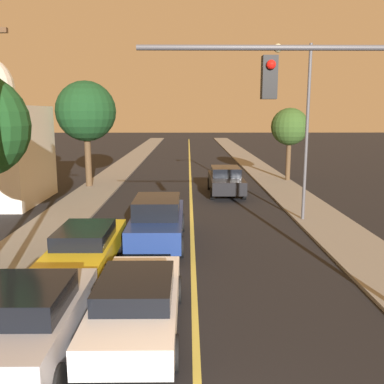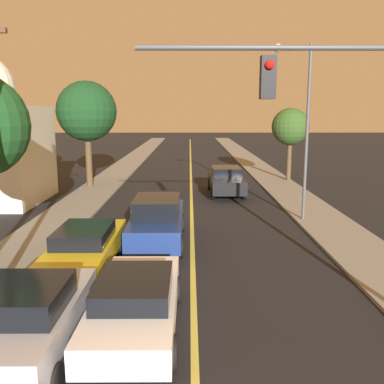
# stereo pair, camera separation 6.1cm
# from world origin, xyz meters

# --- Properties ---
(road_surface) EXTENTS (9.24, 80.00, 0.01)m
(road_surface) POSITION_xyz_m (0.00, 36.00, 0.01)
(road_surface) COLOR black
(road_surface) RESTS_ON ground
(sidewalk_left) EXTENTS (2.50, 80.00, 0.12)m
(sidewalk_left) POSITION_xyz_m (-5.87, 36.00, 0.06)
(sidewalk_left) COLOR gray
(sidewalk_left) RESTS_ON ground
(sidewalk_right) EXTENTS (2.50, 80.00, 0.12)m
(sidewalk_right) POSITION_xyz_m (5.87, 36.00, 0.06)
(sidewalk_right) COLOR gray
(sidewalk_right) RESTS_ON ground
(car_near_lane_front) EXTENTS (1.91, 4.73, 1.33)m
(car_near_lane_front) POSITION_xyz_m (-1.29, 4.81, 0.72)
(car_near_lane_front) COLOR white
(car_near_lane_front) RESTS_ON ground
(car_near_lane_second) EXTENTS (1.96, 5.15, 1.77)m
(car_near_lane_second) POSITION_xyz_m (-1.29, 11.35, 0.89)
(car_near_lane_second) COLOR navy
(car_near_lane_second) RESTS_ON ground
(car_outer_lane_front) EXTENTS (2.07, 4.04, 1.60)m
(car_outer_lane_front) POSITION_xyz_m (-3.32, 3.72, 0.83)
(car_outer_lane_front) COLOR #A5A8B2
(car_outer_lane_front) RESTS_ON ground
(car_outer_lane_second) EXTENTS (1.88, 5.04, 1.37)m
(car_outer_lane_second) POSITION_xyz_m (-3.32, 8.77, 0.73)
(car_outer_lane_second) COLOR gold
(car_outer_lane_second) RESTS_ON ground
(car_far_oncoming) EXTENTS (2.00, 5.07, 1.61)m
(car_far_oncoming) POSITION_xyz_m (2.08, 21.07, 0.84)
(car_far_oncoming) COLOR black
(car_far_oncoming) RESTS_ON ground
(traffic_signal_mast) EXTENTS (6.35, 0.42, 6.28)m
(traffic_signal_mast) POSITION_xyz_m (3.48, 5.39, 4.48)
(traffic_signal_mast) COLOR #47474C
(traffic_signal_mast) RESTS_ON ground
(streetlamp_right) EXTENTS (1.63, 0.36, 7.52)m
(streetlamp_right) POSITION_xyz_m (4.62, 14.54, 4.89)
(streetlamp_right) COLOR #47474C
(streetlamp_right) RESTS_ON ground
(tree_left_far) EXTENTS (3.76, 3.76, 6.64)m
(tree_left_far) POSITION_xyz_m (-6.57, 23.36, 4.85)
(tree_left_far) COLOR #4C3823
(tree_left_far) RESTS_ON ground
(tree_right_near) EXTENTS (2.56, 2.56, 5.00)m
(tree_right_near) POSITION_xyz_m (6.85, 25.71, 3.80)
(tree_right_near) COLOR #4C3823
(tree_right_near) RESTS_ON ground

